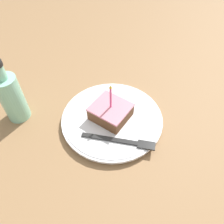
# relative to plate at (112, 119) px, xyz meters

# --- Properties ---
(ground_plane) EXTENTS (2.40, 2.40, 0.04)m
(ground_plane) POSITION_rel_plate_xyz_m (-0.01, 0.02, -0.03)
(ground_plane) COLOR olive
(ground_plane) RESTS_ON ground
(plate) EXTENTS (0.29, 0.29, 0.02)m
(plate) POSITION_rel_plate_xyz_m (0.00, 0.00, 0.00)
(plate) COLOR silver
(plate) RESTS_ON ground_plane
(cake_slice) EXTENTS (0.09, 0.10, 0.12)m
(cake_slice) POSITION_rel_plate_xyz_m (0.00, -0.00, 0.03)
(cake_slice) COLOR brown
(cake_slice) RESTS_ON plate
(fork) EXTENTS (0.09, 0.18, 0.00)m
(fork) POSITION_rel_plate_xyz_m (0.05, 0.07, 0.01)
(fork) COLOR #262626
(fork) RESTS_ON plate
(bottle) EXTENTS (0.06, 0.06, 0.19)m
(bottle) POSITION_rel_plate_xyz_m (0.14, -0.24, 0.07)
(bottle) COLOR #8CD1B2
(bottle) RESTS_ON ground_plane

